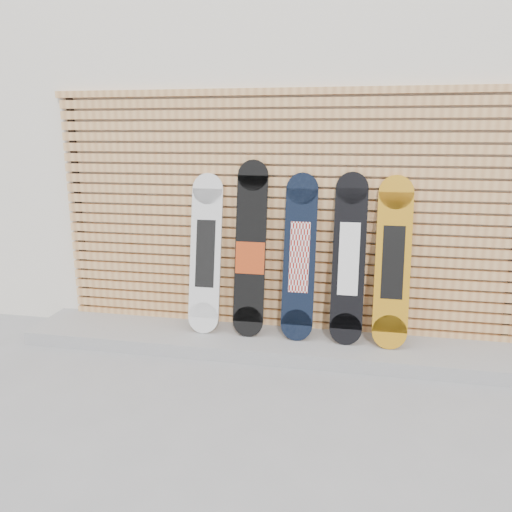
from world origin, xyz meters
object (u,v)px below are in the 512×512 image
object	(u,v)px
snowboard_0	(206,254)
snowboard_4	(393,262)
snowboard_2	(299,257)
snowboard_3	(349,259)
snowboard_1	(250,250)

from	to	relation	value
snowboard_0	snowboard_4	bearing A→B (deg)	-0.55
snowboard_2	snowboard_4	world-z (taller)	snowboard_2
snowboard_0	snowboard_3	bearing A→B (deg)	-0.28
snowboard_1	snowboard_4	xyz separation A→B (m)	(1.24, -0.01, -0.05)
snowboard_0	snowboard_4	world-z (taller)	snowboard_4
snowboard_4	snowboard_1	bearing A→B (deg)	179.35
snowboard_1	snowboard_3	world-z (taller)	snowboard_1
snowboard_2	snowboard_3	world-z (taller)	snowboard_3
snowboard_1	snowboard_4	distance (m)	1.24
snowboard_1	snowboard_2	bearing A→B (deg)	-0.01
snowboard_1	snowboard_0	bearing A→B (deg)	179.75
snowboard_3	snowboard_2	bearing A→B (deg)	179.41
snowboard_1	snowboard_4	size ratio (longest dim) A/B	1.08
snowboard_4	snowboard_2	bearing A→B (deg)	179.00
snowboard_1	snowboard_3	distance (m)	0.87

